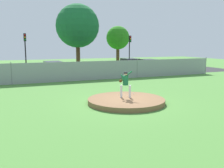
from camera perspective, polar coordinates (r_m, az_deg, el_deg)
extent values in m
plane|color=#4C8438|center=(20.30, -4.14, -0.74)|extent=(80.00, 80.00, 0.00)
cube|color=#2B2B2D|center=(28.41, -9.55, 1.95)|extent=(44.00, 7.00, 0.01)
cylinder|color=brown|center=(14.80, 3.21, -3.83)|extent=(4.50, 4.50, 0.28)
cylinder|color=silver|center=(15.00, 2.10, -1.65)|extent=(0.13, 0.13, 0.75)
cylinder|color=silver|center=(14.99, 4.05, -1.68)|extent=(0.13, 0.13, 0.75)
cylinder|color=#145933|center=(14.88, 3.10, 0.82)|extent=(0.32, 0.32, 0.56)
cylinder|color=#145933|center=(14.91, 3.73, 2.30)|extent=(0.45, 0.29, 0.40)
cylinder|color=#145933|center=(14.79, 2.47, 1.35)|extent=(0.29, 0.21, 0.46)
ellipsoid|color=#4C2D14|center=(14.81, 1.96, 0.70)|extent=(0.20, 0.12, 0.18)
sphere|color=tan|center=(14.84, 3.11, 2.28)|extent=(0.20, 0.20, 0.20)
cylinder|color=black|center=(14.83, 3.11, 2.55)|extent=(0.21, 0.21, 0.09)
sphere|color=white|center=(16.15, 4.90, -2.14)|extent=(0.07, 0.07, 0.07)
cube|color=gray|center=(23.97, -7.18, 2.90)|extent=(30.24, 0.03, 1.82)
cylinder|color=slate|center=(23.13, -21.79, 2.24)|extent=(0.07, 0.07, 1.92)
cylinder|color=slate|center=(26.21, 5.70, 3.55)|extent=(0.07, 0.07, 1.92)
cylinder|color=slate|center=(31.51, 20.45, 3.94)|extent=(0.07, 0.07, 1.92)
cube|color=#A81919|center=(27.56, -13.11, 3.03)|extent=(1.91, 4.77, 0.71)
cube|color=black|center=(27.50, -13.16, 4.38)|extent=(1.73, 2.63, 0.59)
cylinder|color=black|center=(29.04, -13.61, 2.60)|extent=(1.91, 0.67, 0.64)
cylinder|color=black|center=(26.16, -12.51, 1.96)|extent=(1.91, 0.67, 0.64)
cube|color=#232328|center=(30.44, 4.04, 3.85)|extent=(1.80, 4.09, 0.78)
cube|color=black|center=(30.39, 4.05, 5.19)|extent=(1.64, 2.26, 0.64)
cylinder|color=black|center=(31.61, 3.04, 3.34)|extent=(1.81, 0.67, 0.64)
cylinder|color=black|center=(29.35, 5.09, 2.88)|extent=(1.81, 0.67, 0.64)
cube|color=slate|center=(32.08, 8.45, 3.91)|extent=(1.92, 4.05, 0.64)
cube|color=black|center=(32.03, 8.48, 5.01)|extent=(1.76, 2.23, 0.60)
cylinder|color=black|center=(33.18, 7.32, 3.54)|extent=(1.96, 0.65, 0.64)
cylinder|color=black|center=(31.05, 9.64, 3.12)|extent=(1.96, 0.65, 0.64)
cone|color=orange|center=(26.33, -21.33, 1.52)|extent=(0.32, 0.32, 0.55)
cube|color=black|center=(26.36, -21.30, 0.96)|extent=(0.40, 0.40, 0.03)
cylinder|color=black|center=(31.39, -18.96, 6.51)|extent=(0.14, 0.14, 4.67)
cube|color=black|center=(31.20, -19.12, 9.95)|extent=(0.28, 0.24, 0.90)
sphere|color=red|center=(31.09, -19.13, 10.46)|extent=(0.18, 0.18, 0.18)
sphere|color=orange|center=(31.08, -19.11, 9.96)|extent=(0.18, 0.18, 0.18)
sphere|color=green|center=(31.08, -19.08, 9.46)|extent=(0.18, 0.18, 0.18)
cylinder|color=black|center=(35.69, 3.94, 7.16)|extent=(0.14, 0.14, 4.61)
cube|color=black|center=(35.51, 4.11, 10.14)|extent=(0.28, 0.24, 0.90)
sphere|color=red|center=(35.41, 4.20, 10.58)|extent=(0.18, 0.18, 0.18)
sphere|color=orange|center=(35.41, 4.20, 10.15)|extent=(0.18, 0.18, 0.18)
sphere|color=green|center=(35.40, 4.19, 9.71)|extent=(0.18, 0.18, 0.18)
cylinder|color=#4C331E|center=(35.76, -7.67, 6.49)|extent=(0.56, 0.56, 3.84)
sphere|color=#1A6430|center=(35.81, -7.81, 12.91)|extent=(5.95, 5.95, 5.95)
cylinder|color=#4C331E|center=(40.94, 1.31, 6.39)|extent=(0.52, 0.52, 3.15)
sphere|color=#2A801B|center=(40.91, 1.33, 10.42)|extent=(3.71, 3.71, 3.71)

